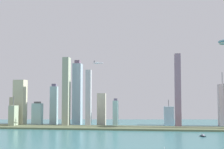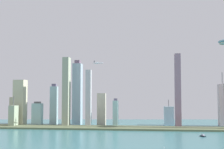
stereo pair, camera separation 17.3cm
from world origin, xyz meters
The scene contains 16 objects.
waterfront_pier centered at (0.00, 528.18, 1.93)m, with size 763.60×78.59×3.87m, color #555F42.
skyscraper_0 centered at (-245.71, 574.13, 57.21)m, with size 27.41×27.99×114.42m.
skyscraper_1 centered at (145.19, 569.81, 87.04)m, with size 13.51×21.70×174.07m.
skyscraper_2 centered at (126.58, 626.42, 23.86)m, with size 24.37×22.35×64.69m.
skyscraper_3 centered at (-108.72, 619.44, 80.93)m, with size 22.20×25.97×167.42m.
skyscraper_4 centered at (-68.57, 565.72, 68.78)m, with size 12.73×15.32×137.56m.
skyscraper_5 centered at (-198.98, 571.61, 28.67)m, with size 23.70×19.19×60.07m.
skyscraper_6 centered at (258.98, 623.95, 51.79)m, with size 20.60×21.56×133.09m.
skyscraper_7 centered at (-245.71, 536.82, 25.63)m, with size 14.81×24.83×73.04m.
skyscraper_8 centered at (-2.73, 568.76, 32.44)m, with size 12.05×19.27×68.02m.
skyscraper_9 centered at (-123.08, 562.45, 84.14)m, with size 15.39×23.95×168.28m.
skyscraper_10 centered at (-280.98, 627.50, 35.39)m, with size 25.69×21.45×70.79m.
skyscraper_11 centered at (-41.02, 595.23, 40.44)m, with size 20.99×14.50×80.87m.
skyscraper_13 centered at (-160.40, 583.44, 50.23)m, with size 18.05×13.38×104.70m.
boat_0 centered at (175.43, 407.68, 1.55)m, with size 9.93×13.07×4.29m.
airplane centered at (-38.36, 525.33, 150.13)m, with size 23.62×25.39×7.12m.
Camera 2 is at (81.21, -192.16, 75.00)m, focal length 50.84 mm.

